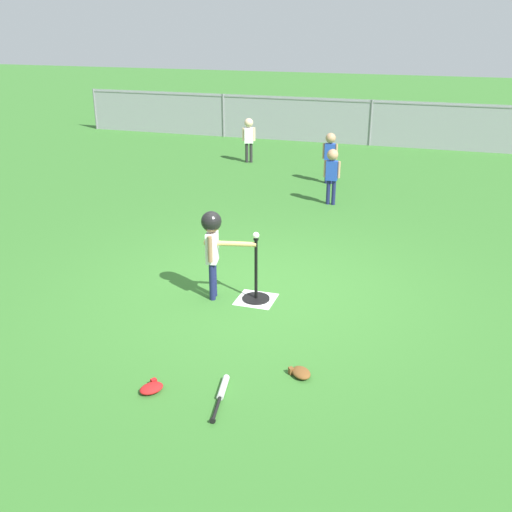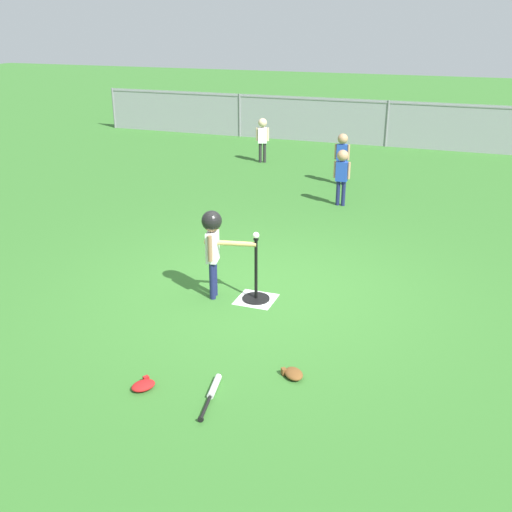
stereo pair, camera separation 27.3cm
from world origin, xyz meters
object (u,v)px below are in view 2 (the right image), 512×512
at_px(fielder_deep_right, 342,152).
at_px(fielder_near_right, 262,134).
at_px(batter_child, 213,237).
at_px(glove_near_bats, 293,374).
at_px(batting_tee, 256,290).
at_px(fielder_deep_left, 342,170).
at_px(glove_by_plate, 143,385).
at_px(spare_bat_silver, 213,391).
at_px(baseball_on_tee, 256,235).

height_order(fielder_deep_right, fielder_near_right, fielder_deep_right).
height_order(batter_child, glove_near_bats, batter_child).
bearing_deg(batting_tee, fielder_deep_left, 88.83).
height_order(batting_tee, glove_near_bats, batting_tee).
xyz_separation_m(batting_tee, glove_by_plate, (-0.32, -2.05, -0.09)).
bearing_deg(spare_bat_silver, batter_child, 113.37).
xyz_separation_m(batting_tee, glove_near_bats, (0.88, -1.41, -0.09)).
xyz_separation_m(baseball_on_tee, spare_bat_silver, (0.29, -1.90, -0.77)).
distance_m(fielder_deep_right, glove_by_plate, 7.53).
xyz_separation_m(fielder_deep_left, spare_bat_silver, (0.21, -5.96, -0.60)).
distance_m(batting_tee, glove_near_bats, 1.66).
bearing_deg(fielder_near_right, fielder_deep_right, -31.29).
bearing_deg(spare_bat_silver, glove_near_bats, 40.16).
bearing_deg(spare_bat_silver, baseball_on_tee, 98.80).
relative_size(fielder_near_right, spare_bat_silver, 1.54).
distance_m(batting_tee, batter_child, 0.80).
relative_size(batting_tee, glove_near_bats, 2.81).
xyz_separation_m(glove_by_plate, glove_near_bats, (1.20, 0.64, 0.00)).
bearing_deg(fielder_near_right, glove_near_bats, -68.49).
bearing_deg(baseball_on_tee, fielder_near_right, 109.05).
xyz_separation_m(fielder_deep_right, glove_near_bats, (1.11, -6.87, -0.61)).
bearing_deg(spare_bat_silver, glove_by_plate, -166.74).
distance_m(fielder_deep_left, spare_bat_silver, 6.00).
xyz_separation_m(batter_child, fielder_near_right, (-1.84, 6.83, -0.12)).
distance_m(baseball_on_tee, fielder_deep_left, 4.06).
bearing_deg(glove_near_bats, batter_child, 136.27).
bearing_deg(baseball_on_tee, glove_near_bats, -57.89).
distance_m(fielder_deep_left, fielder_near_right, 3.60).
height_order(fielder_deep_right, spare_bat_silver, fielder_deep_right).
bearing_deg(fielder_deep_left, spare_bat_silver, -87.96).
height_order(spare_bat_silver, glove_by_plate, glove_by_plate).
bearing_deg(fielder_near_right, baseball_on_tee, -70.95).
bearing_deg(glove_by_plate, fielder_deep_left, 86.27).
relative_size(batter_child, fielder_deep_left, 1.08).
xyz_separation_m(batting_tee, fielder_near_right, (-2.32, 6.73, 0.51)).
bearing_deg(fielder_deep_left, baseball_on_tee, -91.17).
xyz_separation_m(spare_bat_silver, glove_by_plate, (-0.61, -0.14, 0.01)).
xyz_separation_m(batting_tee, fielder_deep_right, (-0.23, 5.46, 0.52)).
bearing_deg(batter_child, glove_by_plate, -85.00).
height_order(batting_tee, fielder_deep_right, fielder_deep_right).
xyz_separation_m(fielder_deep_right, glove_by_plate, (-0.09, -7.51, -0.61)).
distance_m(batting_tee, spare_bat_silver, 1.93).
distance_m(batter_child, glove_by_plate, 2.09).
relative_size(spare_bat_silver, glove_by_plate, 2.37).
distance_m(baseball_on_tee, glove_by_plate, 2.21).
bearing_deg(batter_child, fielder_deep_right, 87.35).
relative_size(batting_tee, fielder_deep_left, 0.78).
distance_m(spare_bat_silver, glove_by_plate, 0.63).
bearing_deg(batter_child, baseball_on_tee, 11.47).
distance_m(batter_child, fielder_deep_right, 5.56).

